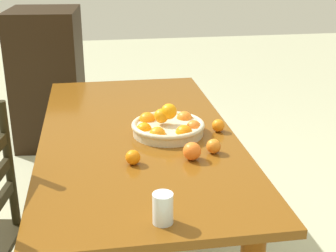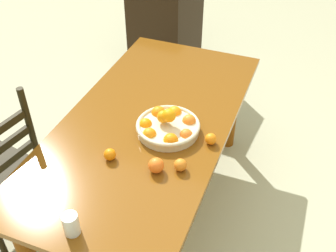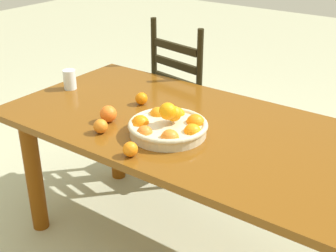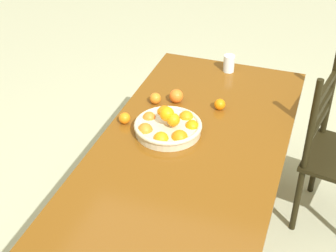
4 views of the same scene
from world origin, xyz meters
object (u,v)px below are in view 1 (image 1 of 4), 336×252
object	(u,v)px
orange_loose_3	(218,126)
drinking_glass	(163,208)
orange_loose_0	(192,151)
orange_loose_2	(133,157)
dining_table	(138,154)
orange_loose_1	(214,146)
fruit_bowl	(168,126)
cabinet	(48,78)

from	to	relation	value
orange_loose_3	drinking_glass	bearing A→B (deg)	153.00
orange_loose_0	orange_loose_2	world-z (taller)	orange_loose_0
dining_table	orange_loose_1	world-z (taller)	orange_loose_1
fruit_bowl	drinking_glass	bearing A→B (deg)	169.82
cabinet	orange_loose_3	world-z (taller)	cabinet
orange_loose_1	orange_loose_2	distance (m)	0.36
orange_loose_1	fruit_bowl	bearing A→B (deg)	32.93
orange_loose_0	drinking_glass	bearing A→B (deg)	157.25
drinking_glass	orange_loose_3	bearing A→B (deg)	-27.00
cabinet	orange_loose_0	bearing A→B (deg)	-154.63
dining_table	drinking_glass	xyz separation A→B (m)	(-0.80, -0.01, 0.17)
cabinet	drinking_glass	world-z (taller)	cabinet
fruit_bowl	orange_loose_3	size ratio (longest dim) A/B	5.69
cabinet	orange_loose_2	bearing A→B (deg)	-161.04
orange_loose_1	orange_loose_0	bearing A→B (deg)	115.85
orange_loose_2	fruit_bowl	bearing A→B (deg)	-32.22
fruit_bowl	orange_loose_1	distance (m)	0.30
dining_table	fruit_bowl	distance (m)	0.21
dining_table	orange_loose_3	size ratio (longest dim) A/B	29.96
dining_table	fruit_bowl	size ratio (longest dim) A/B	5.27
orange_loose_0	drinking_glass	distance (m)	0.50
orange_loose_1	drinking_glass	size ratio (longest dim) A/B	0.60
fruit_bowl	orange_loose_0	size ratio (longest dim) A/B	4.50
fruit_bowl	orange_loose_3	bearing A→B (deg)	-92.30
cabinet	orange_loose_0	world-z (taller)	cabinet
cabinet	orange_loose_3	xyz separation A→B (m)	(-1.75, -0.94, 0.21)
cabinet	orange_loose_1	bearing A→B (deg)	-151.54
orange_loose_1	dining_table	bearing A→B (deg)	46.00
fruit_bowl	orange_loose_3	xyz separation A→B (m)	(-0.01, -0.24, -0.01)
orange_loose_0	orange_loose_2	size ratio (longest dim) A/B	1.25
orange_loose_2	drinking_glass	distance (m)	0.46
orange_loose_0	drinking_glass	xyz separation A→B (m)	(-0.46, 0.19, 0.01)
orange_loose_3	dining_table	bearing A→B (deg)	82.20
orange_loose_3	drinking_glass	size ratio (longest dim) A/B	0.58
dining_table	orange_loose_1	size ratio (longest dim) A/B	28.85
dining_table	cabinet	distance (m)	1.79
orange_loose_3	drinking_glass	xyz separation A→B (m)	(-0.75, 0.38, 0.02)
orange_loose_1	orange_loose_2	size ratio (longest dim) A/B	1.03
drinking_glass	dining_table	bearing A→B (deg)	0.38
cabinet	orange_loose_0	xyz separation A→B (m)	(-2.04, -0.75, 0.21)
dining_table	cabinet	world-z (taller)	cabinet
orange_loose_2	orange_loose_1	bearing A→B (deg)	-80.92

